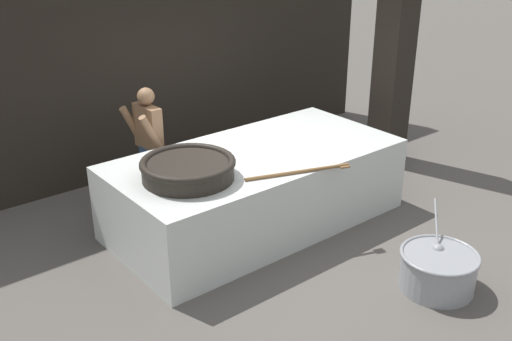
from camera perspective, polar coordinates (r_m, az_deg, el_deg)
ground_plane at (r=7.75m, az=0.00°, el=-4.87°), size 60.00×60.00×0.00m
back_wall at (r=9.10m, az=-10.11°, el=10.85°), size 8.35×0.24×3.47m
support_pillar at (r=9.36m, az=13.07°, el=10.96°), size 0.45×0.45×3.47m
hearth_platform at (r=7.53m, az=0.00°, el=-1.67°), size 3.62×1.78×0.96m
giant_wok_near at (r=6.62m, az=-6.50°, el=0.23°), size 1.06×1.06×0.23m
stirring_paddle at (r=6.79m, az=4.50°, el=-0.07°), size 1.22×0.49×0.04m
cook at (r=7.99m, az=-10.18°, el=2.61°), size 0.38×0.59×1.62m
prep_bowl_vegetables at (r=6.65m, az=16.94°, el=-8.94°), size 0.90×0.87×0.75m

